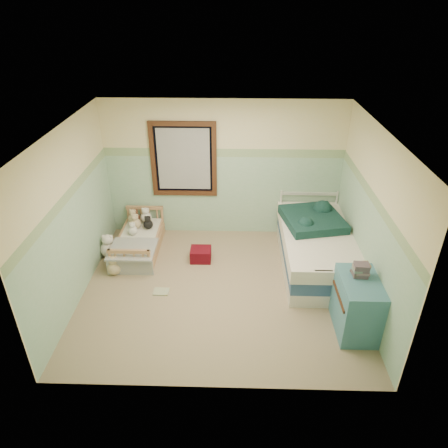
{
  "coord_description": "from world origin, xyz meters",
  "views": [
    {
      "loc": [
        0.2,
        -5.0,
        4.0
      ],
      "look_at": [
        0.05,
        0.35,
        0.97
      ],
      "focal_mm": 32.84,
      "sensor_mm": 36.0,
      "label": 1
    }
  ],
  "objects_px": {
    "plush_floor_tan": "(114,268)",
    "dresser": "(357,305)",
    "floor_book": "(161,292)",
    "red_pillow": "(201,254)",
    "plush_floor_cream": "(109,249)",
    "toddler_bed_frame": "(139,246)",
    "twin_bed_frame": "(314,260)"
  },
  "relations": [
    {
      "from": "toddler_bed_frame",
      "to": "twin_bed_frame",
      "type": "distance_m",
      "value": 3.04
    },
    {
      "from": "plush_floor_tan",
      "to": "twin_bed_frame",
      "type": "distance_m",
      "value": 3.3
    },
    {
      "from": "dresser",
      "to": "red_pillow",
      "type": "bearing_deg",
      "value": 144.38
    },
    {
      "from": "floor_book",
      "to": "toddler_bed_frame",
      "type": "bearing_deg",
      "value": 118.35
    },
    {
      "from": "toddler_bed_frame",
      "to": "twin_bed_frame",
      "type": "bearing_deg",
      "value": -7.09
    },
    {
      "from": "toddler_bed_frame",
      "to": "dresser",
      "type": "xyz_separation_m",
      "value": [
        3.31,
        -1.83,
        0.31
      ]
    },
    {
      "from": "red_pillow",
      "to": "plush_floor_cream",
      "type": "bearing_deg",
      "value": 177.79
    },
    {
      "from": "plush_floor_cream",
      "to": "red_pillow",
      "type": "distance_m",
      "value": 1.59
    },
    {
      "from": "red_pillow",
      "to": "toddler_bed_frame",
      "type": "bearing_deg",
      "value": 167.3
    },
    {
      "from": "plush_floor_tan",
      "to": "dresser",
      "type": "relative_size",
      "value": 0.29
    },
    {
      "from": "plush_floor_tan",
      "to": "floor_book",
      "type": "height_order",
      "value": "plush_floor_tan"
    },
    {
      "from": "toddler_bed_frame",
      "to": "red_pillow",
      "type": "relative_size",
      "value": 3.98
    },
    {
      "from": "toddler_bed_frame",
      "to": "plush_floor_cream",
      "type": "xyz_separation_m",
      "value": [
        -0.48,
        -0.19,
        0.06
      ]
    },
    {
      "from": "dresser",
      "to": "twin_bed_frame",
      "type": "bearing_deg",
      "value": 101.29
    },
    {
      "from": "dresser",
      "to": "floor_book",
      "type": "xyz_separation_m",
      "value": [
        -2.74,
        0.69,
        -0.39
      ]
    },
    {
      "from": "toddler_bed_frame",
      "to": "plush_floor_cream",
      "type": "bearing_deg",
      "value": -158.58
    },
    {
      "from": "toddler_bed_frame",
      "to": "plush_floor_tan",
      "type": "distance_m",
      "value": 0.74
    },
    {
      "from": "plush_floor_tan",
      "to": "dresser",
      "type": "distance_m",
      "value": 3.76
    },
    {
      "from": "toddler_bed_frame",
      "to": "floor_book",
      "type": "height_order",
      "value": "toddler_bed_frame"
    },
    {
      "from": "red_pillow",
      "to": "plush_floor_tan",
      "type": "bearing_deg",
      "value": -162.19
    },
    {
      "from": "twin_bed_frame",
      "to": "floor_book",
      "type": "relative_size",
      "value": 9.11
    },
    {
      "from": "toddler_bed_frame",
      "to": "plush_floor_cream",
      "type": "distance_m",
      "value": 0.52
    },
    {
      "from": "dresser",
      "to": "floor_book",
      "type": "distance_m",
      "value": 2.85
    },
    {
      "from": "plush_floor_tan",
      "to": "red_pillow",
      "type": "distance_m",
      "value": 1.44
    },
    {
      "from": "toddler_bed_frame",
      "to": "plush_floor_cream",
      "type": "height_order",
      "value": "plush_floor_cream"
    },
    {
      "from": "plush_floor_cream",
      "to": "plush_floor_tan",
      "type": "xyz_separation_m",
      "value": [
        0.22,
        -0.5,
        -0.03
      ]
    },
    {
      "from": "toddler_bed_frame",
      "to": "floor_book",
      "type": "relative_size",
      "value": 5.92
    },
    {
      "from": "twin_bed_frame",
      "to": "dresser",
      "type": "height_order",
      "value": "dresser"
    },
    {
      "from": "toddler_bed_frame",
      "to": "red_pillow",
      "type": "bearing_deg",
      "value": -12.7
    },
    {
      "from": "twin_bed_frame",
      "to": "floor_book",
      "type": "bearing_deg",
      "value": -162.65
    },
    {
      "from": "plush_floor_tan",
      "to": "floor_book",
      "type": "xyz_separation_m",
      "value": [
        0.83,
        -0.45,
        -0.1
      ]
    },
    {
      "from": "toddler_bed_frame",
      "to": "plush_floor_cream",
      "type": "relative_size",
      "value": 4.77
    }
  ]
}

